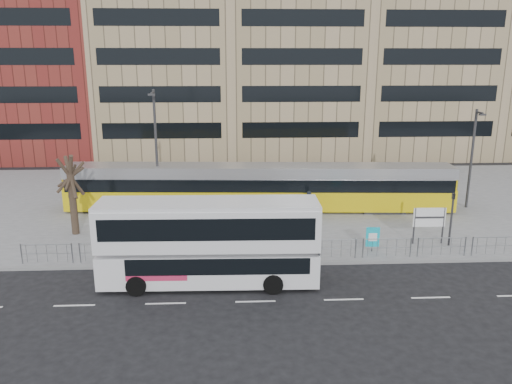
{
  "coord_description": "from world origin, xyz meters",
  "views": [
    {
      "loc": [
        -2.93,
        -24.3,
        10.47
      ],
      "look_at": [
        -1.5,
        6.0,
        2.43
      ],
      "focal_mm": 35.0,
      "sensor_mm": 36.0,
      "label": 1
    }
  ],
  "objects_px": {
    "pedestrian": "(309,205)",
    "traffic_light_west": "(247,225)",
    "station_sign": "(429,219)",
    "lamp_post_west": "(156,146)",
    "ad_panel": "(373,237)",
    "lamp_post_east": "(472,154)",
    "bare_tree": "(68,152)",
    "traffic_light_east": "(452,213)",
    "tram": "(259,187)",
    "double_decker_bus": "(209,240)"
  },
  "relations": [
    {
      "from": "bare_tree",
      "to": "station_sign",
      "type": "bearing_deg",
      "value": -7.32
    },
    {
      "from": "ad_panel",
      "to": "pedestrian",
      "type": "relative_size",
      "value": 0.75
    },
    {
      "from": "pedestrian",
      "to": "traffic_light_west",
      "type": "bearing_deg",
      "value": 140.61
    },
    {
      "from": "double_decker_bus",
      "to": "lamp_post_west",
      "type": "distance_m",
      "value": 12.8
    },
    {
      "from": "traffic_light_west",
      "to": "lamp_post_west",
      "type": "height_order",
      "value": "lamp_post_west"
    },
    {
      "from": "station_sign",
      "to": "traffic_light_west",
      "type": "relative_size",
      "value": 0.69
    },
    {
      "from": "pedestrian",
      "to": "traffic_light_west",
      "type": "xyz_separation_m",
      "value": [
        -4.38,
        -7.13,
        1.04
      ]
    },
    {
      "from": "lamp_post_east",
      "to": "lamp_post_west",
      "type": "bearing_deg",
      "value": 179.08
    },
    {
      "from": "tram",
      "to": "ad_panel",
      "type": "height_order",
      "value": "tram"
    },
    {
      "from": "ad_panel",
      "to": "lamp_post_east",
      "type": "distance_m",
      "value": 12.63
    },
    {
      "from": "double_decker_bus",
      "to": "tram",
      "type": "xyz_separation_m",
      "value": [
        3.03,
        11.84,
        -0.48
      ]
    },
    {
      "from": "double_decker_bus",
      "to": "tram",
      "type": "height_order",
      "value": "double_decker_bus"
    },
    {
      "from": "station_sign",
      "to": "ad_panel",
      "type": "height_order",
      "value": "station_sign"
    },
    {
      "from": "tram",
      "to": "ad_panel",
      "type": "xyz_separation_m",
      "value": [
        5.85,
        -8.46,
        -0.78
      ]
    },
    {
      "from": "traffic_light_east",
      "to": "traffic_light_west",
      "type": "bearing_deg",
      "value": -171.02
    },
    {
      "from": "tram",
      "to": "lamp_post_east",
      "type": "xyz_separation_m",
      "value": [
        15.01,
        -0.33,
        2.29
      ]
    },
    {
      "from": "lamp_post_east",
      "to": "bare_tree",
      "type": "bearing_deg",
      "value": -170.67
    },
    {
      "from": "double_decker_bus",
      "to": "bare_tree",
      "type": "relative_size",
      "value": 1.45
    },
    {
      "from": "station_sign",
      "to": "traffic_light_east",
      "type": "distance_m",
      "value": 1.27
    },
    {
      "from": "pedestrian",
      "to": "bare_tree",
      "type": "relative_size",
      "value": 0.26
    },
    {
      "from": "ad_panel",
      "to": "lamp_post_west",
      "type": "distance_m",
      "value": 15.93
    },
    {
      "from": "double_decker_bus",
      "to": "bare_tree",
      "type": "xyz_separation_m",
      "value": [
        -8.51,
        7.15,
        3.01
      ]
    },
    {
      "from": "ad_panel",
      "to": "bare_tree",
      "type": "distance_m",
      "value": 18.29
    },
    {
      "from": "traffic_light_east",
      "to": "double_decker_bus",
      "type": "bearing_deg",
      "value": -162.0
    },
    {
      "from": "lamp_post_west",
      "to": "lamp_post_east",
      "type": "xyz_separation_m",
      "value": [
        22.12,
        -0.36,
        -0.7
      ]
    },
    {
      "from": "double_decker_bus",
      "to": "lamp_post_east",
      "type": "height_order",
      "value": "lamp_post_east"
    },
    {
      "from": "traffic_light_east",
      "to": "bare_tree",
      "type": "xyz_separation_m",
      "value": [
        -22.05,
        3.06,
        3.12
      ]
    },
    {
      "from": "station_sign",
      "to": "lamp_post_west",
      "type": "distance_m",
      "value": 18.35
    },
    {
      "from": "double_decker_bus",
      "to": "traffic_light_east",
      "type": "bearing_deg",
      "value": 17.98
    },
    {
      "from": "tram",
      "to": "lamp_post_east",
      "type": "height_order",
      "value": "lamp_post_east"
    },
    {
      "from": "bare_tree",
      "to": "pedestrian",
      "type": "bearing_deg",
      "value": 9.5
    },
    {
      "from": "lamp_post_east",
      "to": "double_decker_bus",
      "type": "bearing_deg",
      "value": -147.46
    },
    {
      "from": "traffic_light_east",
      "to": "bare_tree",
      "type": "relative_size",
      "value": 0.43
    },
    {
      "from": "station_sign",
      "to": "lamp_post_east",
      "type": "xyz_separation_m",
      "value": [
        5.62,
        7.05,
        2.4
      ]
    },
    {
      "from": "traffic_light_west",
      "to": "bare_tree",
      "type": "relative_size",
      "value": 0.43
    },
    {
      "from": "tram",
      "to": "bare_tree",
      "type": "distance_m",
      "value": 12.93
    },
    {
      "from": "lamp_post_west",
      "to": "bare_tree",
      "type": "xyz_separation_m",
      "value": [
        -4.43,
        -4.72,
        0.5
      ]
    },
    {
      "from": "tram",
      "to": "station_sign",
      "type": "xyz_separation_m",
      "value": [
        9.4,
        -7.38,
        -0.11
      ]
    },
    {
      "from": "double_decker_bus",
      "to": "traffic_light_west",
      "type": "distance_m",
      "value": 3.14
    },
    {
      "from": "lamp_post_east",
      "to": "tram",
      "type": "bearing_deg",
      "value": 178.73
    },
    {
      "from": "traffic_light_west",
      "to": "bare_tree",
      "type": "bearing_deg",
      "value": 146.42
    },
    {
      "from": "lamp_post_west",
      "to": "lamp_post_east",
      "type": "relative_size",
      "value": 1.19
    },
    {
      "from": "lamp_post_west",
      "to": "lamp_post_east",
      "type": "distance_m",
      "value": 22.13
    },
    {
      "from": "pedestrian",
      "to": "traffic_light_west",
      "type": "height_order",
      "value": "traffic_light_west"
    },
    {
      "from": "double_decker_bus",
      "to": "traffic_light_east",
      "type": "relative_size",
      "value": 3.34
    },
    {
      "from": "traffic_light_east",
      "to": "lamp_post_west",
      "type": "relative_size",
      "value": 0.37
    },
    {
      "from": "pedestrian",
      "to": "lamp_post_west",
      "type": "bearing_deg",
      "value": 69.98
    },
    {
      "from": "station_sign",
      "to": "traffic_light_west",
      "type": "xyz_separation_m",
      "value": [
        -10.52,
        -1.96,
        0.48
      ]
    },
    {
      "from": "ad_panel",
      "to": "traffic_light_east",
      "type": "xyz_separation_m",
      "value": [
        4.67,
        0.7,
        1.15
      ]
    },
    {
      "from": "lamp_post_west",
      "to": "double_decker_bus",
      "type": "bearing_deg",
      "value": -71.04
    }
  ]
}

